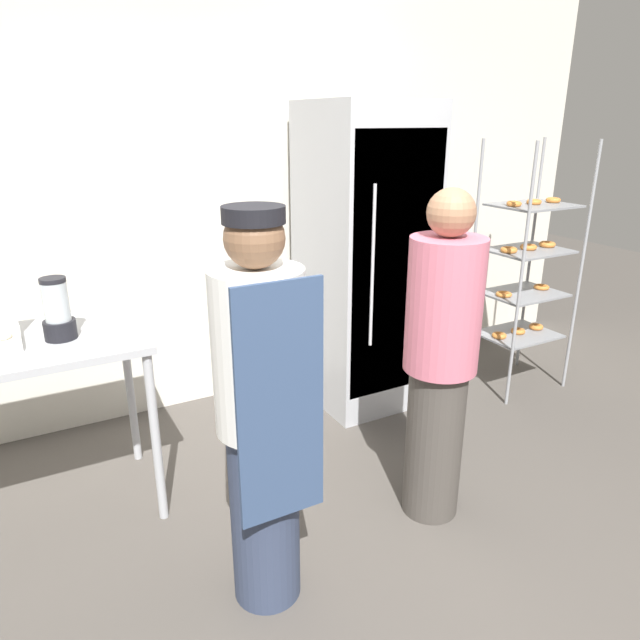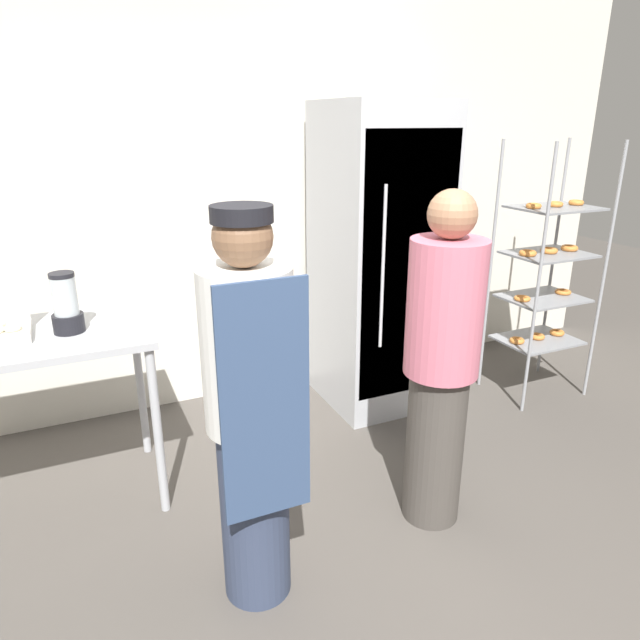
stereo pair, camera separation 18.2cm
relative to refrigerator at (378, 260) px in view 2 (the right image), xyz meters
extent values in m
plane|color=#4C4742|center=(-0.84, -1.67, -1.00)|extent=(14.00, 14.00, 0.00)
cube|color=silver|center=(-0.84, 0.55, 0.55)|extent=(6.40, 0.12, 3.09)
cube|color=#ADAFB5|center=(0.00, 0.01, 0.00)|extent=(0.70, 0.75, 1.99)
cube|color=#93959B|center=(0.00, -0.36, 0.02)|extent=(0.64, 0.02, 1.63)
cylinder|color=silver|center=(-0.19, -0.39, 0.05)|extent=(0.02, 0.02, 0.98)
cylinder|color=#93969B|center=(0.81, -0.62, -0.12)|extent=(0.02, 0.02, 1.76)
cylinder|color=#93969B|center=(1.39, -0.62, -0.12)|extent=(0.02, 0.02, 1.76)
cylinder|color=#93969B|center=(0.81, -0.17, -0.12)|extent=(0.02, 0.02, 1.76)
cylinder|color=#93969B|center=(1.39, -0.17, -0.12)|extent=(0.02, 0.02, 1.76)
cube|color=gray|center=(1.10, -0.39, -0.60)|extent=(0.54, 0.41, 0.01)
torus|color=orange|center=(0.91, -0.39, -0.58)|extent=(0.10, 0.10, 0.03)
torus|color=orange|center=(1.10, -0.39, -0.58)|extent=(0.10, 0.10, 0.03)
torus|color=orange|center=(1.29, -0.39, -0.58)|extent=(0.10, 0.10, 0.03)
cube|color=gray|center=(1.10, -0.39, -0.29)|extent=(0.54, 0.41, 0.01)
torus|color=orange|center=(0.91, -0.39, -0.27)|extent=(0.11, 0.11, 0.03)
torus|color=orange|center=(1.29, -0.39, -0.27)|extent=(0.11, 0.11, 0.03)
cube|color=gray|center=(1.10, -0.39, 0.02)|extent=(0.54, 0.41, 0.01)
torus|color=orange|center=(0.91, -0.39, 0.04)|extent=(0.11, 0.11, 0.04)
torus|color=orange|center=(1.10, -0.39, 0.04)|extent=(0.11, 0.11, 0.04)
torus|color=orange|center=(1.29, -0.39, 0.04)|extent=(0.11, 0.11, 0.04)
cube|color=gray|center=(1.10, -0.39, 0.33)|extent=(0.54, 0.41, 0.01)
torus|color=orange|center=(0.91, -0.39, 0.35)|extent=(0.10, 0.10, 0.03)
torus|color=orange|center=(1.10, -0.39, 0.35)|extent=(0.10, 0.10, 0.03)
torus|color=orange|center=(1.29, -0.39, 0.35)|extent=(0.10, 0.10, 0.03)
cube|color=#ADAFB5|center=(-2.12, -0.37, -0.09)|extent=(1.13, 0.68, 0.04)
cylinder|color=#ADAFB5|center=(-1.59, -0.67, -0.55)|extent=(0.04, 0.04, 0.89)
cylinder|color=#ADAFB5|center=(-1.59, -0.07, -0.55)|extent=(0.04, 0.04, 0.89)
torus|color=beige|center=(-2.14, -0.41, -0.01)|extent=(0.08, 0.08, 0.02)
cylinder|color=black|center=(-1.91, -0.39, -0.03)|extent=(0.14, 0.14, 0.09)
cylinder|color=#B2BCC1|center=(-1.91, -0.39, 0.11)|extent=(0.11, 0.11, 0.18)
cylinder|color=black|center=(-1.91, -0.39, 0.21)|extent=(0.11, 0.11, 0.02)
cylinder|color=#333D56|center=(-1.32, -1.35, -0.61)|extent=(0.28, 0.28, 0.78)
cylinder|color=silver|center=(-1.32, -1.35, 0.09)|extent=(0.34, 0.34, 0.62)
sphere|color=brown|center=(-1.32, -1.35, 0.50)|extent=(0.21, 0.21, 0.21)
cube|color=#33476B|center=(-1.32, -1.53, -0.04)|extent=(0.32, 0.02, 0.89)
cylinder|color=black|center=(-1.32, -1.35, 0.58)|extent=(0.21, 0.21, 0.06)
cylinder|color=#47423D|center=(-0.38, -1.25, -0.61)|extent=(0.28, 0.28, 0.78)
cylinder|color=#C6667A|center=(-0.38, -1.25, 0.09)|extent=(0.34, 0.34, 0.62)
sphere|color=#9E7051|center=(-0.38, -1.25, 0.51)|extent=(0.21, 0.21, 0.21)
camera|label=1|loc=(-2.04, -3.11, 0.88)|focal=32.00mm
camera|label=2|loc=(-1.88, -3.19, 0.88)|focal=32.00mm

